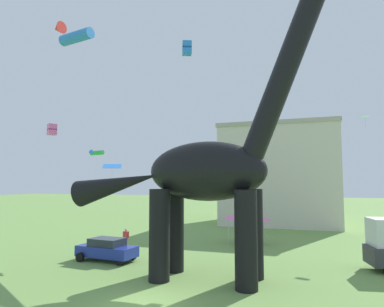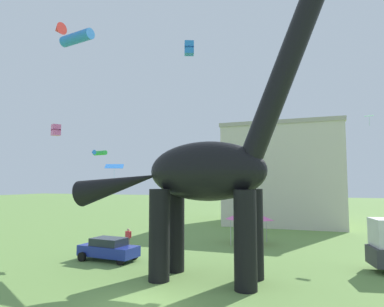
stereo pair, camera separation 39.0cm
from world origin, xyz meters
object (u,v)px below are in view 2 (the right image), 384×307
Objects in this scene: kite_trailing at (114,166)px; kite_mid_center at (241,160)px; kite_far_right at (99,153)px; festival_canopy_tent at (249,215)px; kite_far_left at (56,130)px; kite_near_low at (369,116)px; parked_sedan_left at (109,249)px; kite_high_left at (73,36)px; person_strolling_adult at (128,236)px; dinosaur_sculpture at (205,171)px; kite_mid_right at (258,150)px; kite_mid_left at (189,48)px.

kite_mid_center is at bearing 67.05° from kite_trailing.
kite_mid_center is (11.03, 12.17, -0.17)m from kite_far_right.
kite_far_left is at bearing -172.55° from festival_canopy_tent.
parked_sedan_left is at bearing -144.49° from kite_near_low.
parked_sedan_left is 1.88× the size of kite_high_left.
person_strolling_adult is (-1.21, 4.69, 0.15)m from parked_sedan_left.
kite_far_right reaches higher than festival_canopy_tent.
kite_near_low reaches higher than festival_canopy_tent.
dinosaur_sculpture reaches higher than kite_mid_right.
kite_trailing reaches higher than parked_sedan_left.
kite_trailing is at bearing -151.52° from kite_near_low.
kite_mid_left is at bearing -100.95° from kite_mid_center.
kite_near_low reaches higher than kite_mid_center.
kite_mid_right is at bearing -74.15° from kite_mid_center.
festival_canopy_tent is (9.25, 5.21, 1.59)m from person_strolling_adult.
kite_far_left is at bearing 179.38° from kite_mid_left.
kite_near_low is 0.42× the size of kite_high_left.
kite_mid_center is 0.76× the size of kite_mid_right.
kite_mid_left reaches higher than kite_near_low.
kite_far_right is at bearing -174.30° from kite_mid_left.
festival_canopy_tent is 15.14m from kite_far_right.
kite_far_left is (-30.07, -5.83, -0.52)m from kite_near_low.
kite_trailing is at bearing -132.37° from person_strolling_adult.
parked_sedan_left is at bearing -129.06° from festival_canopy_tent.
kite_trailing is at bearing -141.36° from festival_canopy_tent.
kite_mid_right reaches higher than person_strolling_adult.
kite_mid_left reaches higher than kite_high_left.
kite_mid_right is (2.28, -8.37, 5.04)m from festival_canopy_tent.
kite_far_left is at bearing -169.03° from kite_near_low.
parked_sedan_left is at bearing -48.71° from kite_far_right.
dinosaur_sculpture is 7.29× the size of kite_high_left.
kite_mid_left is at bearing 141.12° from kite_mid_right.
kite_high_left is at bearing -132.35° from kite_near_low.
kite_mid_left is at bearing 133.78° from dinosaur_sculpture.
kite_mid_right is (11.53, -3.16, 6.63)m from person_strolling_adult.
kite_high_left is (-6.65, -3.56, 7.57)m from dinosaur_sculpture.
kite_mid_center is 17.42m from kite_trailing.
dinosaur_sculpture is 15.48m from kite_mid_left.
kite_mid_right is 0.75× the size of kite_far_left.
kite_mid_right is at bearing 38.64° from kite_high_left.
dinosaur_sculpture is at bearing -32.36° from kite_far_right.
kite_far_left is at bearing 134.45° from kite_high_left.
person_strolling_adult is 0.98× the size of kite_far_right.
parked_sedan_left is 1.38× the size of festival_canopy_tent.
kite_far_right is at bearing 136.62° from parked_sedan_left.
dinosaur_sculpture is 20.88m from kite_mid_center.
kite_mid_right is at bearing -74.76° from festival_canopy_tent.
kite_mid_left is 13.66m from kite_high_left.
kite_near_low is (19.71, 10.69, 4.71)m from kite_trailing.
person_strolling_adult is at bearing -151.37° from kite_mid_left.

